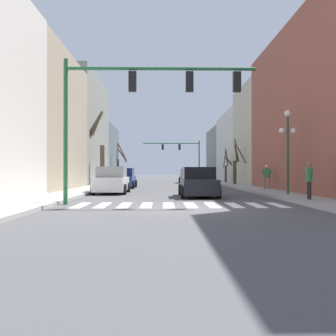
{
  "coord_description": "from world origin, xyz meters",
  "views": [
    {
      "loc": [
        -0.7,
        -15.07,
        1.42
      ],
      "look_at": [
        -0.2,
        20.14,
        1.66
      ],
      "focal_mm": 42.0,
      "sensor_mm": 36.0,
      "label": 1
    }
  ],
  "objects": [
    {
      "name": "street_tree_left_near",
      "position": [
        6.25,
        22.05,
        1.91
      ],
      "size": [
        0.99,
        2.71,
        4.3
      ],
      "color": "#473828",
      "rests_on": "sidewalk_right"
    },
    {
      "name": "car_driving_away_lane",
      "position": [
        -3.86,
        9.49,
        0.78
      ],
      "size": [
        2.06,
        4.4,
        1.67
      ],
      "rotation": [
        0.0,
        0.0,
        1.57
      ],
      "color": "white",
      "rests_on": "ground_plane"
    },
    {
      "name": "street_lamp_right_corner",
      "position": [
        6.13,
        6.17,
        3.37
      ],
      "size": [
        0.95,
        0.36,
        4.57
      ],
      "color": "#1E4C2D",
      "rests_on": "sidewalk_right"
    },
    {
      "name": "car_parked_right_far",
      "position": [
        2.25,
        30.41,
        0.77
      ],
      "size": [
        2.01,
        4.72,
        1.65
      ],
      "rotation": [
        0.0,
        0.0,
        1.57
      ],
      "color": "#A38423",
      "rests_on": "ground_plane"
    },
    {
      "name": "traffic_signal_near",
      "position": [
        -1.71,
        1.45,
        4.6
      ],
      "size": [
        8.11,
        0.28,
        6.12
      ],
      "color": "#236038",
      "rests_on": "ground_plane"
    },
    {
      "name": "car_parked_left_near",
      "position": [
        -3.9,
        17.42,
        0.76
      ],
      "size": [
        1.98,
        4.72,
        1.63
      ],
      "rotation": [
        0.0,
        0.0,
        1.57
      ],
      "color": "navy",
      "rests_on": "ground_plane"
    },
    {
      "name": "pedestrian_on_right_sidewalk",
      "position": [
        6.47,
        11.77,
        1.14
      ],
      "size": [
        0.71,
        0.34,
        1.68
      ],
      "rotation": [
        0.0,
        0.0,
        5.93
      ],
      "color": "#7A705B",
      "rests_on": "sidewalk_right"
    },
    {
      "name": "street_tree_left_mid",
      "position": [
        -6.45,
        20.13,
        3.25
      ],
      "size": [
        2.07,
        3.06,
        6.64
      ],
      "color": "brown",
      "rests_on": "sidewalk_left"
    },
    {
      "name": "street_tree_right_far",
      "position": [
        6.53,
        28.93,
        1.8
      ],
      "size": [
        1.26,
        1.02,
        3.73
      ],
      "color": "#473828",
      "rests_on": "sidewalk_right"
    },
    {
      "name": "traffic_signal_far",
      "position": [
        2.17,
        43.33,
        4.37
      ],
      "size": [
        8.44,
        0.28,
        5.9
      ],
      "color": "#236038",
      "rests_on": "ground_plane"
    },
    {
      "name": "building_row_left",
      "position": [
        -10.09,
        17.36,
        4.78
      ],
      "size": [
        6.0,
        48.42,
        10.76
      ],
      "color": "beige",
      "rests_on": "ground_plane"
    },
    {
      "name": "car_driving_toward_lane",
      "position": [
        1.25,
        6.22,
        0.76
      ],
      "size": [
        2.04,
        4.44,
        1.61
      ],
      "rotation": [
        0.0,
        0.0,
        1.57
      ],
      "color": "black",
      "rests_on": "ground_plane"
    },
    {
      "name": "building_row_right",
      "position": [
        10.09,
        21.44,
        5.16
      ],
      "size": [
        6.0,
        60.75,
        13.67
      ],
      "color": "#934C3D",
      "rests_on": "ground_plane"
    },
    {
      "name": "sidewalk_left",
      "position": [
        -6.05,
        0.0,
        0.07
      ],
      "size": [
        2.07,
        90.0,
        0.15
      ],
      "color": "#9E9E99",
      "rests_on": "ground_plane"
    },
    {
      "name": "ground_plane",
      "position": [
        0.0,
        0.0,
        0.0
      ],
      "size": [
        240.0,
        240.0,
        0.0
      ],
      "primitive_type": "plane",
      "color": "#4C4C4F"
    },
    {
      "name": "street_tree_right_near",
      "position": [
        -6.18,
        34.48,
        2.4
      ],
      "size": [
        1.39,
        2.29,
        4.82
      ],
      "color": "#473828",
      "rests_on": "sidewalk_left"
    },
    {
      "name": "crosswalk_stripes",
      "position": [
        0.0,
        1.07,
        0.0
      ],
      "size": [
        8.55,
        2.6,
        0.01
      ],
      "color": "white",
      "rests_on": "ground_plane"
    },
    {
      "name": "pedestrian_crossing_street",
      "position": [
        5.83,
        2.27,
        1.13
      ],
      "size": [
        0.27,
        0.71,
        1.65
      ],
      "rotation": [
        0.0,
        0.0,
        4.56
      ],
      "color": "black",
      "rests_on": "sidewalk_right"
    }
  ]
}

